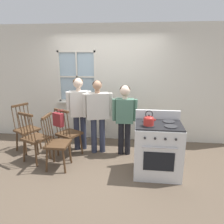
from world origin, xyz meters
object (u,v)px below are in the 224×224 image
object	(u,v)px
chair_center_cluster	(27,130)
stove	(157,149)
potted_plant	(83,100)
person_elderly_left	(79,107)
person_adult_right	(125,114)
person_teen_center	(98,110)
chair_by_window	(68,134)
kettle	(149,120)
chair_near_stove	(57,144)
chair_near_wall	(35,139)
handbag	(58,119)

from	to	relation	value
chair_center_cluster	stove	distance (m)	2.80
potted_plant	person_elderly_left	bearing A→B (deg)	-83.57
person_adult_right	person_teen_center	bearing A→B (deg)	175.21
chair_by_window	kettle	world-z (taller)	kettle
chair_near_stove	potted_plant	bearing A→B (deg)	-5.63
potted_plant	stove	bearing A→B (deg)	-40.79
chair_center_cluster	stove	world-z (taller)	stove
stove	person_elderly_left	bearing A→B (deg)	152.67
person_adult_right	potted_plant	distance (m)	1.29
chair_by_window	chair_center_cluster	xyz separation A→B (m)	(-0.98, 0.14, 0.00)
chair_by_window	chair_center_cluster	world-z (taller)	same
kettle	stove	bearing A→B (deg)	36.62
chair_by_window	chair_center_cluster	bearing A→B (deg)	20.35
chair_by_window	chair_near_wall	size ratio (longest dim) A/B	1.00
chair_near_stove	kettle	size ratio (longest dim) A/B	4.12
kettle	chair_center_cluster	bearing A→B (deg)	163.26
chair_center_cluster	person_teen_center	world-z (taller)	person_teen_center
chair_near_stove	person_adult_right	distance (m)	1.45
person_teen_center	person_adult_right	xyz separation A→B (m)	(0.56, -0.03, -0.05)
person_teen_center	handbag	distance (m)	0.81
chair_by_window	chair_near_stove	bearing A→B (deg)	112.24
stove	handbag	size ratio (longest dim) A/B	3.53
chair_by_window	chair_near_stove	size ratio (longest dim) A/B	1.00
kettle	handbag	distance (m)	1.75
kettle	potted_plant	xyz separation A→B (m)	(-1.49, 1.57, -0.04)
chair_center_cluster	kettle	distance (m)	2.72
chair_by_window	potted_plant	size ratio (longest dim) A/B	3.87
chair_near_stove	kettle	world-z (taller)	kettle
chair_by_window	person_adult_right	world-z (taller)	person_adult_right
chair_center_cluster	stove	size ratio (longest dim) A/B	0.94
chair_near_stove	person_teen_center	world-z (taller)	person_teen_center
chair_near_stove	kettle	xyz separation A→B (m)	(1.63, -0.11, 0.56)
person_teen_center	stove	distance (m)	1.45
chair_by_window	kettle	distance (m)	1.78
person_adult_right	stove	bearing A→B (deg)	-50.41
stove	kettle	size ratio (longest dim) A/B	4.39
chair_center_cluster	person_adult_right	distance (m)	2.15
person_adult_right	kettle	world-z (taller)	person_adult_right
chair_by_window	chair_near_stove	xyz separation A→B (m)	(-0.06, -0.51, 0.00)
chair_center_cluster	person_elderly_left	bearing A→B (deg)	-51.12
chair_near_stove	potted_plant	size ratio (longest dim) A/B	3.87
chair_by_window	person_teen_center	size ratio (longest dim) A/B	0.66
chair_by_window	handbag	size ratio (longest dim) A/B	3.31
chair_by_window	potted_plant	distance (m)	1.08
person_adult_right	kettle	distance (m)	0.95
chair_center_cluster	person_elderly_left	distance (m)	1.25
chair_center_cluster	person_adult_right	world-z (taller)	person_adult_right
chair_near_stove	person_teen_center	distance (m)	1.07
chair_near_wall	potted_plant	world-z (taller)	potted_plant
person_teen_center	person_elderly_left	bearing A→B (deg)	149.02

